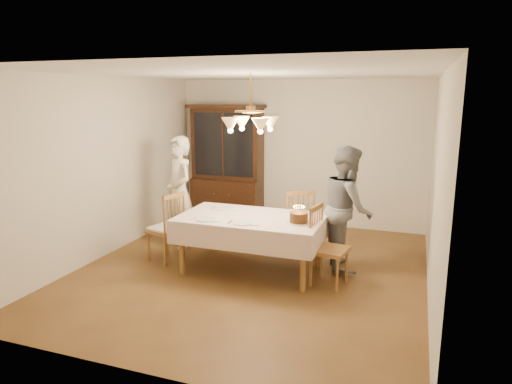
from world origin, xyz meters
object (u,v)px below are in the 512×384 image
at_px(china_hutch, 227,166).
at_px(birthday_cake, 299,218).
at_px(dining_table, 251,222).
at_px(chair_far_side, 298,226).
at_px(elderly_woman, 180,192).

height_order(china_hutch, birthday_cake, china_hutch).
bearing_deg(dining_table, chair_far_side, 62.74).
distance_m(china_hutch, birthday_cake, 3.08).
bearing_deg(elderly_woman, dining_table, 15.12).
height_order(dining_table, chair_far_side, chair_far_side).
bearing_deg(elderly_woman, birthday_cake, 19.74).
bearing_deg(elderly_woman, chair_far_side, 45.94).
bearing_deg(dining_table, elderly_woman, 156.93).
distance_m(dining_table, chair_far_side, 0.97).
height_order(dining_table, china_hutch, china_hutch).
relative_size(china_hutch, birthday_cake, 7.20).
relative_size(chair_far_side, birthday_cake, 3.33).
distance_m(dining_table, birthday_cake, 0.70).
distance_m(china_hutch, chair_far_side, 2.32).
bearing_deg(chair_far_side, china_hutch, 140.74).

